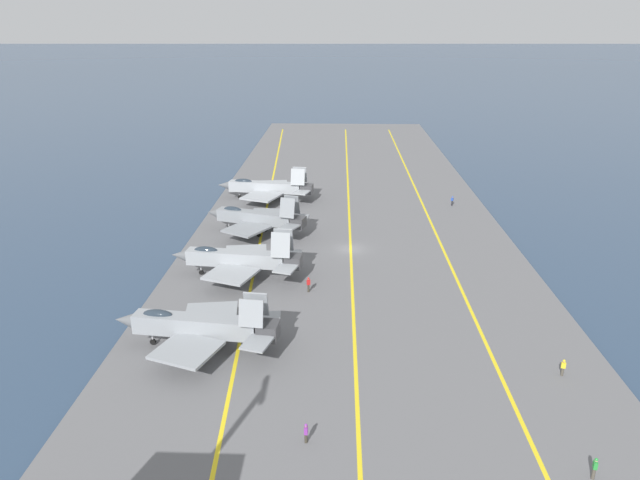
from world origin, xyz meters
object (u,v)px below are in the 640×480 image
object	(u,v)px
parked_jet_third	(257,218)
crew_yellow_vest	(563,367)
crew_green_vest	(595,468)
parked_jet_fourth	(267,187)
crew_red_vest	(308,284)
crew_blue_vest	(452,200)
parked_jet_nearest	(198,326)
parked_jet_second	(238,258)
crew_purple_vest	(306,432)

from	to	relation	value
parked_jet_third	crew_yellow_vest	distance (m)	48.72
crew_yellow_vest	crew_green_vest	xyz separation A→B (m)	(-12.54, 2.38, 0.07)
parked_jet_fourth	crew_red_vest	world-z (taller)	parked_jet_fourth
crew_blue_vest	crew_green_vest	size ratio (longest dim) A/B	0.98
parked_jet_third	crew_blue_vest	bearing A→B (deg)	-64.40
crew_green_vest	parked_jet_third	bearing A→B (deg)	31.70
parked_jet_third	crew_blue_vest	size ratio (longest dim) A/B	9.24
parked_jet_nearest	crew_blue_vest	world-z (taller)	parked_jet_nearest
parked_jet_third	crew_red_vest	xyz separation A→B (m)	(-19.87, -8.85, -1.48)
parked_jet_second	crew_yellow_vest	bearing A→B (deg)	-122.04
parked_jet_nearest	crew_red_vest	xyz separation A→B (m)	(12.88, -9.92, -1.44)
parked_jet_nearest	crew_green_vest	distance (m)	35.12
crew_yellow_vest	crew_red_vest	bearing A→B (deg)	55.32
crew_yellow_vest	crew_blue_vest	size ratio (longest dim) A/B	0.95
parked_jet_second	parked_jet_fourth	bearing A→B (deg)	1.07
parked_jet_nearest	crew_purple_vest	xyz separation A→B (m)	(-13.04, -11.13, -1.54)
parked_jet_nearest	crew_green_vest	bearing A→B (deg)	-117.20
crew_yellow_vest	crew_red_vest	size ratio (longest dim) A/B	0.89
parked_jet_second	crew_green_vest	world-z (taller)	parked_jet_second
parked_jet_fourth	crew_purple_vest	size ratio (longest dim) A/B	10.38
parked_jet_second	crew_purple_vest	bearing A→B (deg)	-161.31
parked_jet_fourth	crew_red_vest	distance (m)	39.00
crew_purple_vest	parked_jet_nearest	bearing A→B (deg)	40.48
parked_jet_second	parked_jet_third	distance (m)	15.84
crew_blue_vest	crew_purple_vest	world-z (taller)	crew_blue_vest
parked_jet_fourth	crew_blue_vest	world-z (taller)	parked_jet_fourth
parked_jet_fourth	crew_green_vest	size ratio (longest dim) A/B	9.88
crew_purple_vest	parked_jet_fourth	bearing A→B (deg)	9.59
crew_green_vest	parked_jet_nearest	bearing A→B (deg)	62.80
parked_jet_second	crew_red_vest	world-z (taller)	parked_jet_second
parked_jet_nearest	crew_yellow_vest	distance (m)	33.81
parked_jet_third	parked_jet_fourth	bearing A→B (deg)	2.24
parked_jet_third	parked_jet_second	bearing A→B (deg)	179.73
parked_jet_nearest	parked_jet_fourth	xyz separation A→B (m)	(50.67, -0.37, -0.17)
parked_jet_second	crew_green_vest	bearing A→B (deg)	-137.48
parked_jet_fourth	crew_purple_vest	bearing A→B (deg)	-170.41
crew_red_vest	crew_purple_vest	world-z (taller)	crew_red_vest
parked_jet_nearest	crew_blue_vest	xyz separation A→B (m)	(48.08, -33.07, -1.51)
parked_jet_third	crew_blue_vest	distance (m)	35.52
crew_yellow_vest	crew_purple_vest	world-z (taller)	crew_purple_vest
parked_jet_nearest	parked_jet_second	size ratio (longest dim) A/B	0.99
crew_purple_vest	crew_blue_vest	bearing A→B (deg)	-19.74
parked_jet_second	parked_jet_nearest	bearing A→B (deg)	176.62
crew_red_vest	crew_green_vest	size ratio (longest dim) A/B	1.05
crew_red_vest	crew_blue_vest	distance (m)	42.13
crew_red_vest	crew_blue_vest	size ratio (longest dim) A/B	1.07
parked_jet_second	parked_jet_third	world-z (taller)	parked_jet_second
crew_yellow_vest	parked_jet_fourth	bearing A→B (deg)	31.52
parked_jet_nearest	crew_yellow_vest	size ratio (longest dim) A/B	9.96
parked_jet_third	crew_green_vest	xyz separation A→B (m)	(-48.79, -30.14, -1.52)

